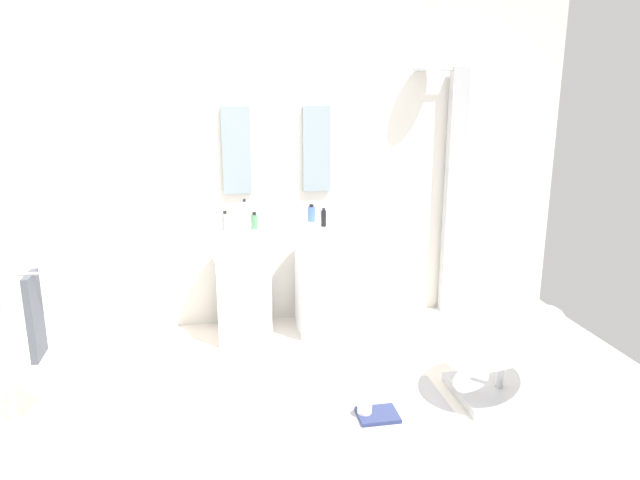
{
  "coord_description": "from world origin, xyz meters",
  "views": [
    {
      "loc": [
        -0.53,
        -3.06,
        1.92
      ],
      "look_at": [
        0.15,
        0.55,
        0.95
      ],
      "focal_mm": 33.23,
      "sensor_mm": 36.0,
      "label": 1
    }
  ],
  "objects_px": {
    "soap_bottle_grey": "(225,221)",
    "soap_bottle_black": "(324,218)",
    "lounge_chair": "(502,345)",
    "magazine_navy": "(378,415)",
    "towel_rack": "(30,320)",
    "pedestal_sink_right": "(324,276)",
    "soap_bottle_green": "(254,221)",
    "pedestal_sink_left": "(243,281)",
    "coffee_mug": "(365,409)",
    "soap_bottle_clear": "(245,212)",
    "shower_column": "(452,188)",
    "soap_bottle_blue": "(311,214)"
  },
  "relations": [
    {
      "from": "soap_bottle_grey",
      "to": "soap_bottle_black",
      "type": "relative_size",
      "value": 1.0
    },
    {
      "from": "lounge_chair",
      "to": "magazine_navy",
      "type": "relative_size",
      "value": 4.62
    },
    {
      "from": "lounge_chair",
      "to": "towel_rack",
      "type": "height_order",
      "value": "towel_rack"
    },
    {
      "from": "pedestal_sink_right",
      "to": "towel_rack",
      "type": "distance_m",
      "value": 2.13
    },
    {
      "from": "soap_bottle_grey",
      "to": "soap_bottle_green",
      "type": "distance_m",
      "value": 0.21
    },
    {
      "from": "pedestal_sink_left",
      "to": "lounge_chair",
      "type": "xyz_separation_m",
      "value": [
        1.53,
        -1.22,
        -0.11
      ]
    },
    {
      "from": "soap_bottle_black",
      "to": "soap_bottle_green",
      "type": "xyz_separation_m",
      "value": [
        -0.51,
        0.01,
        -0.01
      ]
    },
    {
      "from": "pedestal_sink_left",
      "to": "soap_bottle_grey",
      "type": "xyz_separation_m",
      "value": [
        -0.12,
        -0.08,
        0.5
      ]
    },
    {
      "from": "magazine_navy",
      "to": "coffee_mug",
      "type": "bearing_deg",
      "value": 165.02
    },
    {
      "from": "towel_rack",
      "to": "coffee_mug",
      "type": "bearing_deg",
      "value": -10.2
    },
    {
      "from": "magazine_navy",
      "to": "pedestal_sink_left",
      "type": "bearing_deg",
      "value": 117.62
    },
    {
      "from": "towel_rack",
      "to": "soap_bottle_green",
      "type": "xyz_separation_m",
      "value": [
        1.35,
        0.88,
        0.31
      ]
    },
    {
      "from": "pedestal_sink_left",
      "to": "soap_bottle_clear",
      "type": "xyz_separation_m",
      "value": [
        0.04,
        0.11,
        0.52
      ]
    },
    {
      "from": "pedestal_sink_right",
      "to": "pedestal_sink_left",
      "type": "bearing_deg",
      "value": 180.0
    },
    {
      "from": "pedestal_sink_left",
      "to": "pedestal_sink_right",
      "type": "relative_size",
      "value": 1.0
    },
    {
      "from": "magazine_navy",
      "to": "coffee_mug",
      "type": "distance_m",
      "value": 0.09
    },
    {
      "from": "shower_column",
      "to": "soap_bottle_green",
      "type": "height_order",
      "value": "shower_column"
    },
    {
      "from": "magazine_navy",
      "to": "soap_bottle_grey",
      "type": "height_order",
      "value": "soap_bottle_grey"
    },
    {
      "from": "pedestal_sink_left",
      "to": "magazine_navy",
      "type": "bearing_deg",
      "value": -62.31
    },
    {
      "from": "shower_column",
      "to": "soap_bottle_blue",
      "type": "bearing_deg",
      "value": -171.92
    },
    {
      "from": "pedestal_sink_left",
      "to": "soap_bottle_green",
      "type": "relative_size",
      "value": 7.83
    },
    {
      "from": "lounge_chair",
      "to": "soap_bottle_grey",
      "type": "distance_m",
      "value": 2.09
    },
    {
      "from": "magazine_navy",
      "to": "coffee_mug",
      "type": "relative_size",
      "value": 2.44
    },
    {
      "from": "pedestal_sink_right",
      "to": "lounge_chair",
      "type": "xyz_separation_m",
      "value": [
        0.9,
        -1.22,
        -0.11
      ]
    },
    {
      "from": "soap_bottle_green",
      "to": "pedestal_sink_left",
      "type": "bearing_deg",
      "value": 134.39
    },
    {
      "from": "shower_column",
      "to": "towel_rack",
      "type": "relative_size",
      "value": 2.16
    },
    {
      "from": "pedestal_sink_right",
      "to": "soap_bottle_clear",
      "type": "relative_size",
      "value": 5.29
    },
    {
      "from": "soap_bottle_black",
      "to": "pedestal_sink_right",
      "type": "bearing_deg",
      "value": 78.97
    },
    {
      "from": "towel_rack",
      "to": "soap_bottle_clear",
      "type": "distance_m",
      "value": 1.72
    },
    {
      "from": "shower_column",
      "to": "magazine_navy",
      "type": "xyz_separation_m",
      "value": [
        -1.07,
        -1.58,
        -1.06
      ]
    },
    {
      "from": "coffee_mug",
      "to": "soap_bottle_blue",
      "type": "xyz_separation_m",
      "value": [
        -0.08,
        1.39,
        0.89
      ]
    },
    {
      "from": "towel_rack",
      "to": "shower_column",
      "type": "bearing_deg",
      "value": 22.04
    },
    {
      "from": "magazine_navy",
      "to": "towel_rack",
      "type": "bearing_deg",
      "value": 169.55
    },
    {
      "from": "shower_column",
      "to": "towel_rack",
      "type": "distance_m",
      "value": 3.29
    },
    {
      "from": "pedestal_sink_right",
      "to": "soap_bottle_grey",
      "type": "height_order",
      "value": "soap_bottle_grey"
    },
    {
      "from": "coffee_mug",
      "to": "soap_bottle_blue",
      "type": "bearing_deg",
      "value": 93.19
    },
    {
      "from": "pedestal_sink_right",
      "to": "coffee_mug",
      "type": "height_order",
      "value": "pedestal_sink_right"
    },
    {
      "from": "pedestal_sink_left",
      "to": "shower_column",
      "type": "xyz_separation_m",
      "value": [
        1.77,
        0.24,
        0.62
      ]
    },
    {
      "from": "soap_bottle_black",
      "to": "magazine_navy",
      "type": "bearing_deg",
      "value": -85.74
    },
    {
      "from": "shower_column",
      "to": "soap_bottle_green",
      "type": "bearing_deg",
      "value": -168.48
    },
    {
      "from": "soap_bottle_green",
      "to": "soap_bottle_clear",
      "type": "bearing_deg",
      "value": 105.84
    },
    {
      "from": "lounge_chair",
      "to": "soap_bottle_blue",
      "type": "xyz_separation_m",
      "value": [
        -0.98,
        1.29,
        0.6
      ]
    },
    {
      "from": "shower_column",
      "to": "soap_bottle_clear",
      "type": "height_order",
      "value": "shower_column"
    },
    {
      "from": "magazine_navy",
      "to": "soap_bottle_clear",
      "type": "xyz_separation_m",
      "value": [
        -0.66,
        1.44,
        0.95
      ]
    },
    {
      "from": "pedestal_sink_left",
      "to": "soap_bottle_black",
      "type": "bearing_deg",
      "value": -10.4
    },
    {
      "from": "soap_bottle_grey",
      "to": "soap_bottle_green",
      "type": "relative_size",
      "value": 1.12
    },
    {
      "from": "pedestal_sink_right",
      "to": "soap_bottle_grey",
      "type": "distance_m",
      "value": 0.9
    },
    {
      "from": "pedestal_sink_right",
      "to": "coffee_mug",
      "type": "xyz_separation_m",
      "value": [
        -0.01,
        -1.32,
        -0.4
      ]
    },
    {
      "from": "pedestal_sink_left",
      "to": "soap_bottle_grey",
      "type": "relative_size",
      "value": 6.99
    },
    {
      "from": "soap_bottle_clear",
      "to": "towel_rack",
      "type": "bearing_deg",
      "value": -139.86
    }
  ]
}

